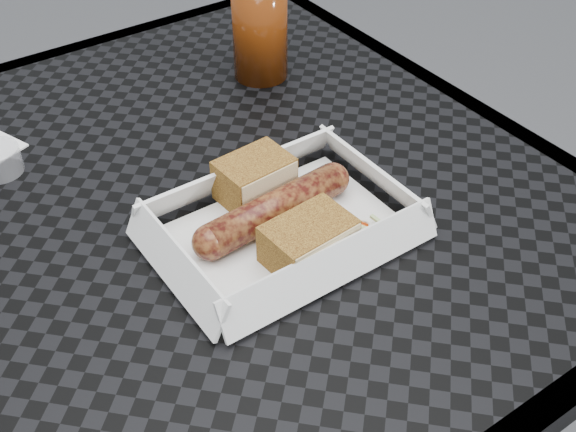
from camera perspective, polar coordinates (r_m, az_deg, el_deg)
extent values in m
cube|color=black|center=(0.77, -8.20, 0.85)|extent=(0.80, 0.80, 0.01)
cube|color=black|center=(1.08, -18.22, 11.34)|extent=(0.80, 0.03, 0.03)
cube|color=black|center=(0.97, 12.56, 8.92)|extent=(0.03, 0.80, 0.03)
cylinder|color=black|center=(1.37, -0.96, 1.92)|extent=(0.03, 0.03, 0.73)
cube|color=white|center=(0.71, -0.46, -1.28)|extent=(0.22, 0.15, 0.00)
cylinder|color=brown|center=(0.71, -1.08, 0.55)|extent=(0.16, 0.05, 0.04)
sphere|color=brown|center=(0.75, 3.53, 2.92)|extent=(0.04, 0.04, 0.04)
sphere|color=brown|center=(0.68, -6.18, -2.08)|extent=(0.04, 0.04, 0.04)
cube|color=olive|center=(0.74, -2.66, 2.97)|extent=(0.08, 0.06, 0.05)
cube|color=olive|center=(0.67, 1.62, -1.98)|extent=(0.09, 0.06, 0.04)
cylinder|color=#FF4E0B|center=(0.71, 6.18, -1.32)|extent=(0.02, 0.02, 0.00)
torus|color=white|center=(0.71, 6.98, -1.31)|extent=(0.02, 0.02, 0.00)
cube|color=#B2D17F|center=(0.72, 6.75, -0.89)|extent=(0.02, 0.02, 0.00)
cylinder|color=#572107|center=(0.94, -2.25, 14.77)|extent=(0.07, 0.07, 0.14)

